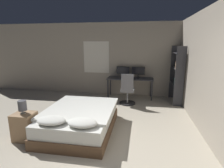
{
  "coord_description": "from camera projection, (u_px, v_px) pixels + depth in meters",
  "views": [
    {
      "loc": [
        0.68,
        -2.25,
        1.93
      ],
      "look_at": [
        -0.16,
        2.8,
        0.75
      ],
      "focal_mm": 28.0,
      "sensor_mm": 36.0,
      "label": 1
    }
  ],
  "objects": [
    {
      "name": "wall_back",
      "position": [
        123.0,
        60.0,
        6.56
      ],
      "size": [
        12.0,
        0.08,
        2.7
      ],
      "color": "#9E9384",
      "rests_on": "ground_plane"
    },
    {
      "name": "desk",
      "position": [
        130.0,
        80.0,
        6.31
      ],
      "size": [
        1.64,
        0.61,
        0.73
      ],
      "color": "#38383D",
      "rests_on": "ground_plane"
    },
    {
      "name": "bed",
      "position": [
        80.0,
        120.0,
        3.92
      ],
      "size": [
        1.48,
        1.9,
        0.6
      ],
      "color": "brown",
      "rests_on": "ground_plane"
    },
    {
      "name": "keyboard",
      "position": [
        130.0,
        79.0,
        6.1
      ],
      "size": [
        0.39,
        0.13,
        0.02
      ],
      "color": "black",
      "rests_on": "desk"
    },
    {
      "name": "office_chair",
      "position": [
        127.0,
        92.0,
        5.64
      ],
      "size": [
        0.52,
        0.52,
        1.02
      ],
      "color": "black",
      "rests_on": "ground_plane"
    },
    {
      "name": "bedside_lamp",
      "position": [
        22.0,
        106.0,
        3.46
      ],
      "size": [
        0.16,
        0.16,
        0.27
      ],
      "color": "gray",
      "rests_on": "nightstand"
    },
    {
      "name": "nightstand",
      "position": [
        25.0,
        126.0,
        3.56
      ],
      "size": [
        0.41,
        0.37,
        0.57
      ],
      "color": "#997551",
      "rests_on": "ground_plane"
    },
    {
      "name": "monitor_left",
      "position": [
        123.0,
        71.0,
        6.48
      ],
      "size": [
        0.48,
        0.16,
        0.39
      ],
      "color": "black",
      "rests_on": "desk"
    },
    {
      "name": "computer_mouse",
      "position": [
        138.0,
        79.0,
        6.05
      ],
      "size": [
        0.07,
        0.05,
        0.04
      ],
      "color": "black",
      "rests_on": "desk"
    },
    {
      "name": "wall_side_right",
      "position": [
        210.0,
        73.0,
        3.51
      ],
      "size": [
        0.06,
        12.0,
        2.7
      ],
      "color": "#9E9384",
      "rests_on": "ground_plane"
    },
    {
      "name": "bookshelf",
      "position": [
        178.0,
        72.0,
        5.67
      ],
      "size": [
        0.29,
        0.95,
        1.87
      ],
      "color": "#333338",
      "rests_on": "ground_plane"
    },
    {
      "name": "monitor_right",
      "position": [
        138.0,
        71.0,
        6.39
      ],
      "size": [
        0.48,
        0.16,
        0.39
      ],
      "color": "black",
      "rests_on": "desk"
    }
  ]
}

